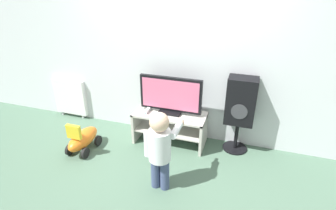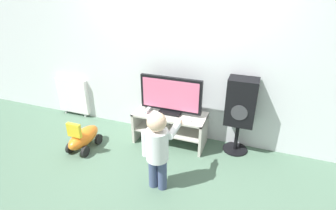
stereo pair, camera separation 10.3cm
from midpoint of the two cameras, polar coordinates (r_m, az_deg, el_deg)
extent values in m
plane|color=#4C6B56|center=(3.77, 0.08, -9.74)|extent=(16.00, 16.00, 0.00)
cube|color=silver|center=(3.68, 2.99, 11.76)|extent=(10.00, 0.06, 2.60)
cube|color=beige|center=(3.71, 1.28, -2.05)|extent=(1.03, 0.45, 0.03)
cube|color=beige|center=(3.83, 1.24, -5.30)|extent=(0.99, 0.41, 0.02)
cube|color=beige|center=(3.98, -5.52, -3.72)|extent=(0.04, 0.45, 0.47)
cube|color=beige|center=(3.71, 8.53, -6.29)|extent=(0.04, 0.45, 0.47)
cube|color=black|center=(3.71, 1.40, -1.42)|extent=(0.31, 0.20, 0.04)
cube|color=black|center=(3.60, 1.44, 2.36)|extent=(0.88, 0.05, 0.49)
cube|color=#D8668C|center=(3.57, 1.30, 2.20)|extent=(0.81, 0.01, 0.42)
cube|color=white|center=(3.75, -3.55, -1.04)|extent=(0.04, 0.20, 0.05)
cube|color=#3F8CE5|center=(3.67, -4.17, -1.70)|extent=(0.03, 0.00, 0.01)
cube|color=white|center=(3.54, 5.52, -3.17)|extent=(0.09, 0.13, 0.02)
cylinder|color=#337FD8|center=(3.53, 5.53, -2.99)|extent=(0.01, 0.01, 0.00)
cylinder|color=#3F4C72|center=(3.09, -2.25, -14.32)|extent=(0.10, 0.10, 0.40)
cylinder|color=#3F4C72|center=(3.06, -0.26, -14.79)|extent=(0.10, 0.10, 0.40)
cylinder|color=white|center=(2.84, -1.33, -8.72)|extent=(0.25, 0.25, 0.36)
sphere|color=beige|center=(2.69, -1.39, -3.72)|extent=(0.21, 0.21, 0.21)
cylinder|color=white|center=(2.90, -3.98, -8.39)|extent=(0.08, 0.08, 0.30)
cylinder|color=white|center=(2.85, 2.43, -5.38)|extent=(0.08, 0.30, 0.08)
sphere|color=beige|center=(2.97, 3.34, -3.95)|extent=(0.09, 0.09, 0.09)
cube|color=white|center=(3.01, 3.56, -3.60)|extent=(0.03, 0.13, 0.02)
cylinder|color=black|center=(3.90, 15.11, -9.25)|extent=(0.34, 0.34, 0.02)
cylinder|color=black|center=(3.79, 15.46, -6.68)|extent=(0.05, 0.05, 0.43)
cube|color=black|center=(3.54, 16.47, 0.67)|extent=(0.38, 0.26, 0.64)
cylinder|color=#38383D|center=(3.45, 16.07, -1.67)|extent=(0.21, 0.01, 0.21)
ellipsoid|color=orange|center=(3.88, -17.14, -6.70)|extent=(0.25, 0.58, 0.21)
cube|color=yellow|center=(3.67, -19.01, -5.24)|extent=(0.20, 0.05, 0.19)
cylinder|color=black|center=(4.10, -17.06, -6.50)|extent=(0.04, 0.15, 0.15)
cylinder|color=black|center=(3.97, -14.13, -7.26)|extent=(0.04, 0.15, 0.15)
cylinder|color=black|center=(3.90, -19.82, -8.78)|extent=(0.04, 0.15, 0.15)
cylinder|color=black|center=(3.76, -16.81, -9.69)|extent=(0.04, 0.15, 0.15)
cube|color=white|center=(4.80, -19.41, 1.90)|extent=(0.59, 0.08, 0.61)
cube|color=silver|center=(5.06, -20.70, -1.26)|extent=(0.03, 0.05, 0.06)
cube|color=silver|center=(4.82, -16.90, -2.06)|extent=(0.03, 0.05, 0.06)
camera|label=1|loc=(0.05, -89.16, 0.40)|focal=28.00mm
camera|label=2|loc=(0.05, 90.84, -0.40)|focal=28.00mm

